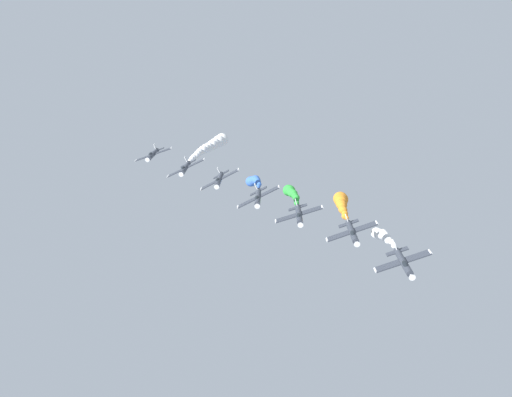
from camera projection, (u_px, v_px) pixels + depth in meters
The scene contains 12 objects.
airplane_lead at pixel (403, 262), 81.80m from camera, with size 9.02×10.35×3.85m.
smoke_trail_lead at pixel (382, 235), 96.47m from camera, with size 2.56×12.97×3.82m.
airplane_left_inner at pixel (352, 232), 89.04m from camera, with size 9.04×10.35×3.81m.
smoke_trail_left_inner at pixel (341, 202), 110.93m from camera, with size 3.90×22.64×4.90m.
airplane_right_inner at pixel (299, 215), 95.34m from camera, with size 9.16×10.35×3.50m.
smoke_trail_right_inner at pixel (291, 192), 113.44m from camera, with size 3.28×17.24×3.92m.
airplane_left_outer at pixel (258, 197), 100.08m from camera, with size 8.61×10.35×4.80m.
smoke_trail_left_outer at pixel (254, 181), 122.81m from camera, with size 4.42×22.56×6.60m.
airplane_right_outer at pixel (219, 180), 107.93m from camera, with size 8.57×10.35×4.88m.
airplane_trailing at pixel (185, 168), 112.75m from camera, with size 8.76×10.35×4.50m.
smoke_trail_trailing at pixel (213, 145), 133.66m from camera, with size 7.91×22.55×3.64m.
airplane_high_slot at pixel (153, 154), 119.99m from camera, with size 9.13×10.35×3.55m.
Camera 1 is at (-2.98, 96.18, 162.54)m, focal length 35.54 mm.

